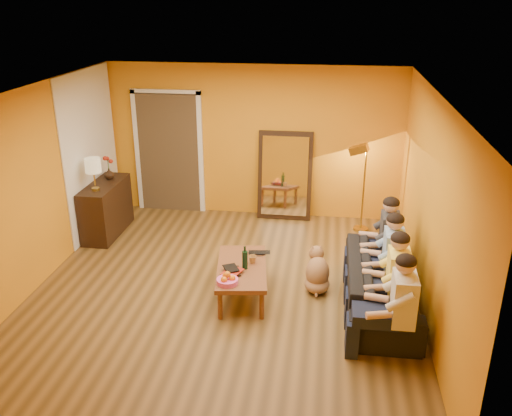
# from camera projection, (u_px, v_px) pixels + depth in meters

# --- Properties ---
(room_shell) EXTENTS (5.00, 5.50, 2.60)m
(room_shell) POSITION_uv_depth(u_px,v_px,m) (228.00, 189.00, 7.04)
(room_shell) COLOR brown
(room_shell) RESTS_ON ground
(white_accent) EXTENTS (0.02, 1.90, 2.58)m
(white_accent) POSITION_uv_depth(u_px,v_px,m) (91.00, 152.00, 8.62)
(white_accent) COLOR white
(white_accent) RESTS_ON wall_left
(doorway_recess) EXTENTS (1.06, 0.30, 2.10)m
(doorway_recess) POSITION_uv_depth(u_px,v_px,m) (171.00, 151.00, 9.58)
(doorway_recess) COLOR #3F2D19
(doorway_recess) RESTS_ON floor
(door_jamb_left) EXTENTS (0.08, 0.06, 2.20)m
(door_jamb_left) POSITION_uv_depth(u_px,v_px,m) (138.00, 152.00, 9.55)
(door_jamb_left) COLOR white
(door_jamb_left) RESTS_ON wall_back
(door_jamb_right) EXTENTS (0.08, 0.06, 2.20)m
(door_jamb_right) POSITION_uv_depth(u_px,v_px,m) (201.00, 155.00, 9.40)
(door_jamb_right) COLOR white
(door_jamb_right) RESTS_ON wall_back
(door_header) EXTENTS (1.22, 0.06, 0.08)m
(door_header) POSITION_uv_depth(u_px,v_px,m) (165.00, 92.00, 9.07)
(door_header) COLOR white
(door_header) RESTS_ON wall_back
(mirror_frame) EXTENTS (0.92, 0.27, 1.51)m
(mirror_frame) POSITION_uv_depth(u_px,v_px,m) (285.00, 176.00, 9.24)
(mirror_frame) COLOR black
(mirror_frame) RESTS_ON floor
(mirror_glass) EXTENTS (0.78, 0.21, 1.35)m
(mirror_glass) POSITION_uv_depth(u_px,v_px,m) (285.00, 176.00, 9.21)
(mirror_glass) COLOR white
(mirror_glass) RESTS_ON mirror_frame
(sideboard) EXTENTS (0.44, 1.18, 0.85)m
(sideboard) POSITION_uv_depth(u_px,v_px,m) (106.00, 209.00, 8.73)
(sideboard) COLOR black
(sideboard) RESTS_ON floor
(table_lamp) EXTENTS (0.24, 0.24, 0.51)m
(table_lamp) POSITION_uv_depth(u_px,v_px,m) (94.00, 174.00, 8.21)
(table_lamp) COLOR beige
(table_lamp) RESTS_ON sideboard
(sofa) EXTENTS (2.13, 0.83, 0.62)m
(sofa) POSITION_uv_depth(u_px,v_px,m) (381.00, 284.00, 6.72)
(sofa) COLOR black
(sofa) RESTS_ON floor
(coffee_table) EXTENTS (0.79, 1.30, 0.42)m
(coffee_table) POSITION_uv_depth(u_px,v_px,m) (242.00, 281.00, 7.00)
(coffee_table) COLOR brown
(coffee_table) RESTS_ON floor
(floor_lamp) EXTENTS (0.35, 0.30, 1.44)m
(floor_lamp) POSITION_uv_depth(u_px,v_px,m) (364.00, 189.00, 8.73)
(floor_lamp) COLOR #B69435
(floor_lamp) RESTS_ON floor
(dog) EXTENTS (0.49, 0.60, 0.60)m
(dog) POSITION_uv_depth(u_px,v_px,m) (318.00, 269.00, 7.09)
(dog) COLOR #9C6746
(dog) RESTS_ON floor
(person_far_left) EXTENTS (0.70, 0.44, 1.22)m
(person_far_left) POSITION_uv_depth(u_px,v_px,m) (403.00, 307.00, 5.68)
(person_far_left) COLOR beige
(person_far_left) RESTS_ON sofa
(person_mid_left) EXTENTS (0.70, 0.44, 1.22)m
(person_mid_left) POSITION_uv_depth(u_px,v_px,m) (397.00, 281.00, 6.18)
(person_mid_left) COLOR #FCE254
(person_mid_left) RESTS_ON sofa
(person_mid_right) EXTENTS (0.70, 0.44, 1.22)m
(person_mid_right) POSITION_uv_depth(u_px,v_px,m) (393.00, 259.00, 6.69)
(person_mid_right) COLOR #87A6D1
(person_mid_right) RESTS_ON sofa
(person_far_right) EXTENTS (0.70, 0.44, 1.22)m
(person_far_right) POSITION_uv_depth(u_px,v_px,m) (389.00, 240.00, 7.19)
(person_far_right) COLOR #2D2D31
(person_far_right) RESTS_ON sofa
(fruit_bowl) EXTENTS (0.26, 0.26, 0.16)m
(fruit_bowl) POSITION_uv_depth(u_px,v_px,m) (227.00, 277.00, 6.49)
(fruit_bowl) COLOR #EA52A9
(fruit_bowl) RESTS_ON coffee_table
(wine_bottle) EXTENTS (0.07, 0.07, 0.31)m
(wine_bottle) POSITION_uv_depth(u_px,v_px,m) (245.00, 258.00, 6.81)
(wine_bottle) COLOR black
(wine_bottle) RESTS_ON coffee_table
(tumbler) EXTENTS (0.11, 0.11, 0.10)m
(tumbler) POSITION_uv_depth(u_px,v_px,m) (252.00, 259.00, 7.00)
(tumbler) COLOR #B27F3F
(tumbler) RESTS_ON coffee_table
(laptop) EXTENTS (0.31, 0.22, 0.02)m
(laptop) POSITION_uv_depth(u_px,v_px,m) (259.00, 254.00, 7.21)
(laptop) COLOR black
(laptop) RESTS_ON coffee_table
(book_lower) EXTENTS (0.26, 0.30, 0.02)m
(book_lower) POSITION_uv_depth(u_px,v_px,m) (225.00, 272.00, 6.75)
(book_lower) COLOR black
(book_lower) RESTS_ON coffee_table
(book_mid) EXTENTS (0.28, 0.32, 0.02)m
(book_mid) POSITION_uv_depth(u_px,v_px,m) (226.00, 270.00, 6.75)
(book_mid) COLOR #A52312
(book_mid) RESTS_ON book_lower
(book_upper) EXTENTS (0.25, 0.27, 0.02)m
(book_upper) POSITION_uv_depth(u_px,v_px,m) (225.00, 269.00, 6.73)
(book_upper) COLOR black
(book_upper) RESTS_ON book_mid
(vase) EXTENTS (0.17, 0.17, 0.18)m
(vase) POSITION_uv_depth(u_px,v_px,m) (109.00, 174.00, 8.77)
(vase) COLOR black
(vase) RESTS_ON sideboard
(flowers) EXTENTS (0.17, 0.17, 0.39)m
(flowers) POSITION_uv_depth(u_px,v_px,m) (108.00, 160.00, 8.69)
(flowers) COLOR #A52312
(flowers) RESTS_ON vase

